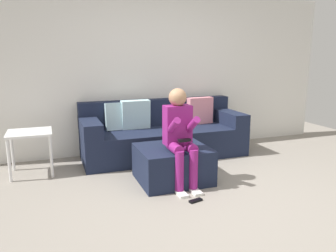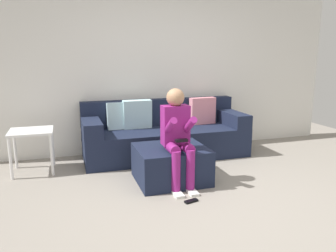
% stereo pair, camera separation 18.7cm
% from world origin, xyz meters
% --- Properties ---
extents(ground_plane, '(7.94, 7.94, 0.00)m').
position_xyz_m(ground_plane, '(0.00, 0.00, 0.00)').
color(ground_plane, gray).
extents(wall_back, '(6.11, 0.10, 2.47)m').
position_xyz_m(wall_back, '(0.00, 2.19, 1.24)').
color(wall_back, silver).
rests_on(wall_back, ground_plane).
extents(couch_sectional, '(2.44, 0.87, 0.86)m').
position_xyz_m(couch_sectional, '(-0.01, 1.77, 0.32)').
color(couch_sectional, '#192138').
rests_on(couch_sectional, ground_plane).
extents(ottoman, '(0.84, 0.74, 0.43)m').
position_xyz_m(ottoman, '(-0.24, 0.73, 0.21)').
color(ottoman, '#192138').
rests_on(ottoman, ground_plane).
extents(person_seated, '(0.31, 0.56, 1.15)m').
position_xyz_m(person_seated, '(-0.22, 0.55, 0.65)').
color(person_seated, '#8C1E72').
rests_on(person_seated, ground_plane).
extents(side_table, '(0.54, 0.50, 0.56)m').
position_xyz_m(side_table, '(-1.87, 1.58, 0.48)').
color(side_table, white).
rests_on(side_table, ground_plane).
extents(remote_near_ottoman, '(0.16, 0.09, 0.02)m').
position_xyz_m(remote_near_ottoman, '(-0.22, 0.08, 0.01)').
color(remote_near_ottoman, black).
rests_on(remote_near_ottoman, ground_plane).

